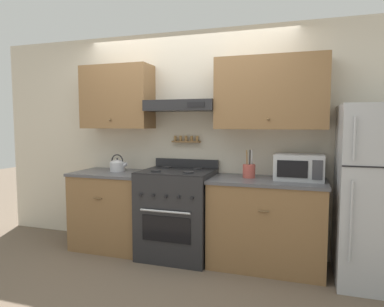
# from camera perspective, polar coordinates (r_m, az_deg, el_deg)

# --- Properties ---
(ground_plane) EXTENTS (16.00, 16.00, 0.00)m
(ground_plane) POSITION_cam_1_polar(r_m,az_deg,el_deg) (3.76, -4.11, -18.16)
(ground_plane) COLOR brown
(wall_back) EXTENTS (5.20, 0.46, 2.55)m
(wall_back) POSITION_cam_1_polar(r_m,az_deg,el_deg) (4.01, -0.10, 4.53)
(wall_back) COLOR beige
(wall_back) RESTS_ON ground_plane
(counter_left) EXTENTS (0.88, 0.65, 0.91)m
(counter_left) POSITION_cam_1_polar(r_m,az_deg,el_deg) (4.25, -12.99, -9.04)
(counter_left) COLOR brown
(counter_left) RESTS_ON ground_plane
(counter_right) EXTENTS (1.17, 0.65, 0.91)m
(counter_right) POSITION_cam_1_polar(r_m,az_deg,el_deg) (3.69, 12.33, -11.21)
(counter_right) COLOR brown
(counter_right) RESTS_ON ground_plane
(stove_range) EXTENTS (0.78, 0.70, 1.06)m
(stove_range) POSITION_cam_1_polar(r_m,az_deg,el_deg) (3.87, -2.45, -9.87)
(stove_range) COLOR #232326
(stove_range) RESTS_ON ground_plane
(refrigerator) EXTENTS (0.72, 0.75, 1.65)m
(refrigerator) POSITION_cam_1_polar(r_m,az_deg,el_deg) (3.59, 28.74, -6.09)
(refrigerator) COLOR #ADAFB5
(refrigerator) RESTS_ON ground_plane
(tea_kettle) EXTENTS (0.23, 0.18, 0.20)m
(tea_kettle) POSITION_cam_1_polar(r_m,az_deg,el_deg) (4.19, -12.30, -1.88)
(tea_kettle) COLOR #B7B7BC
(tea_kettle) RESTS_ON counter_left
(microwave) EXTENTS (0.48, 0.36, 0.26)m
(microwave) POSITION_cam_1_polar(r_m,az_deg,el_deg) (3.63, 17.36, -2.17)
(microwave) COLOR #ADAFB5
(microwave) RESTS_ON counter_right
(utensil_crock) EXTENTS (0.13, 0.13, 0.29)m
(utensil_crock) POSITION_cam_1_polar(r_m,az_deg,el_deg) (3.66, 9.48, -2.82)
(utensil_crock) COLOR #B24C42
(utensil_crock) RESTS_ON counter_right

